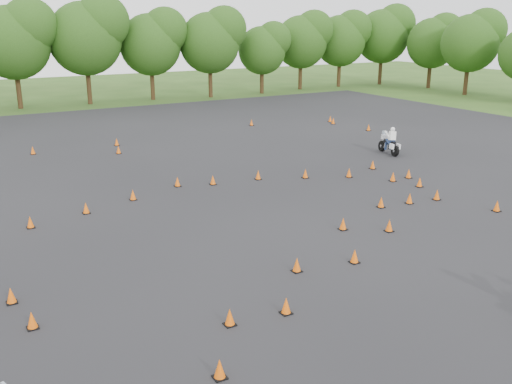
# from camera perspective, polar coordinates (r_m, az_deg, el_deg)

# --- Properties ---
(ground) EXTENTS (140.00, 140.00, 0.00)m
(ground) POSITION_cam_1_polar(r_m,az_deg,el_deg) (19.71, 5.85, -6.27)
(ground) COLOR #2D5119
(ground) RESTS_ON ground
(asphalt_pad) EXTENTS (62.00, 62.00, 0.00)m
(asphalt_pad) POSITION_cam_1_polar(r_m,az_deg,el_deg) (24.49, -2.34, -1.50)
(asphalt_pad) COLOR black
(asphalt_pad) RESTS_ON ground
(treeline) EXTENTS (86.85, 32.57, 10.51)m
(treeline) POSITION_cam_1_polar(r_m,az_deg,el_deg) (50.88, -15.64, 12.72)
(treeline) COLOR #254914
(treeline) RESTS_ON ground
(traffic_cones) EXTENTS (36.70, 32.57, 0.45)m
(traffic_cones) POSITION_cam_1_polar(r_m,az_deg,el_deg) (23.98, -2.01, -1.34)
(traffic_cones) COLOR #F25F0A
(traffic_cones) RESTS_ON asphalt_pad
(rider_white) EXTENTS (1.06, 2.20, 1.63)m
(rider_white) POSITION_cam_1_polar(r_m,az_deg,el_deg) (35.02, 13.13, 5.06)
(rider_white) COLOR white
(rider_white) RESTS_ON ground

